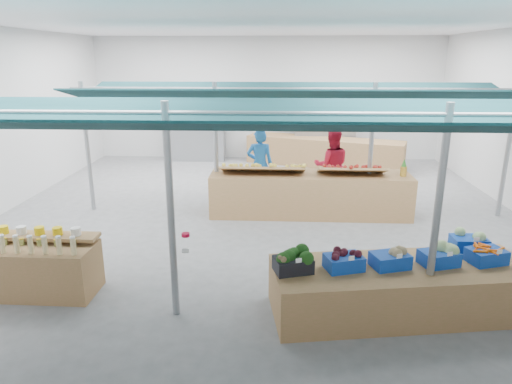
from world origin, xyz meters
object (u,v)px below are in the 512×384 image
vendor_right (332,166)px  fruit_counter (310,194)px  veg_counter (401,289)px  vendor_left (260,165)px  bottle_shelf (40,266)px  crate_stack (456,272)px

vendor_right → fruit_counter: bearing=61.5°
veg_counter → vendor_left: bearing=104.3°
vendor_left → vendor_right: 1.80m
vendor_right → bottle_shelf: bearing=45.1°
veg_counter → fruit_counter: fruit_counter is taller
veg_counter → vendor_right: vendor_right is taller
fruit_counter → vendor_left: size_ratio=2.50×
veg_counter → crate_stack: (1.05, 0.73, -0.08)m
fruit_counter → vendor_left: 1.68m
bottle_shelf → crate_stack: bearing=4.5°
veg_counter → fruit_counter: 4.31m
veg_counter → vendor_right: bearing=86.1°
veg_counter → fruit_counter: bearing=95.3°
crate_stack → vendor_left: (-3.29, 4.54, 0.63)m
bottle_shelf → fruit_counter: bearing=42.2°
veg_counter → crate_stack: bearing=26.2°
fruit_counter → vendor_right: bearing=61.5°
bottle_shelf → vendor_right: (4.98, 4.98, 0.48)m
bottle_shelf → vendor_right: bearing=45.6°
vendor_right → crate_stack: bearing=108.3°
bottle_shelf → vendor_left: 5.93m
veg_counter → crate_stack: size_ratio=6.55×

